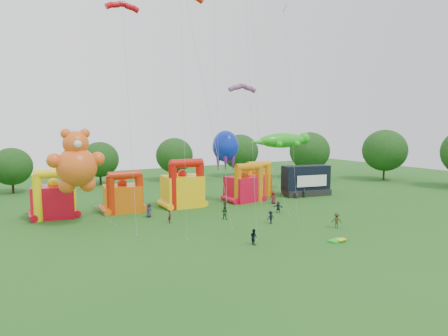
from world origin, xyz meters
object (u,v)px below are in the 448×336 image
octopus_kite (226,158)px  spectator_4 (225,204)px  teddy_bear_kite (81,172)px  gecko_kite (285,152)px  spectator_0 (149,210)px  bouncy_castle_2 (183,189)px  stage_trailer (306,181)px  bouncy_castle_0 (54,199)px

octopus_kite → spectator_4: bearing=-120.6°
teddy_bear_kite → gecko_kite: 37.79m
spectator_0 → bouncy_castle_2: bearing=7.5°
gecko_kite → octopus_kite: size_ratio=1.14×
gecko_kite → spectator_4: gecko_kite is taller
bouncy_castle_2 → spectator_4: size_ratio=4.29×
stage_trailer → spectator_0: size_ratio=4.62×
spectator_4 → gecko_kite: bearing=169.9°
gecko_kite → spectator_0: gecko_kite is taller
stage_trailer → teddy_bear_kite: bearing=-175.2°
bouncy_castle_2 → spectator_0: bearing=-149.3°
bouncy_castle_0 → spectator_4: 23.79m
bouncy_castle_2 → teddy_bear_kite: bearing=-162.8°
stage_trailer → octopus_kite: 16.32m
spectator_4 → teddy_bear_kite: bearing=-35.3°
teddy_bear_kite → spectator_4: teddy_bear_kite is taller
teddy_bear_kite → spectator_0: 10.66m
stage_trailer → gecko_kite: bearing=113.1°
bouncy_castle_0 → spectator_0: size_ratio=3.54×
bouncy_castle_2 → stage_trailer: bouncy_castle_2 is taller
bouncy_castle_2 → spectator_0: size_ratio=3.89×
bouncy_castle_2 → teddy_bear_kite: teddy_bear_kite is taller
bouncy_castle_2 → stage_trailer: 23.10m
spectator_0 → stage_trailer: bearing=-18.5°
stage_trailer → spectator_0: 30.09m
bouncy_castle_0 → spectator_0: bouncy_castle_0 is taller
stage_trailer → octopus_kite: size_ratio=0.76×
stage_trailer → octopus_kite: octopus_kite is taller
spectator_0 → spectator_4: size_ratio=1.10×
octopus_kite → spectator_0: octopus_kite is taller
stage_trailer → spectator_0: stage_trailer is taller
bouncy_castle_2 → octopus_kite: octopus_kite is taller
bouncy_castle_0 → teddy_bear_kite: bearing=-70.4°
bouncy_castle_0 → octopus_kite: 26.19m
stage_trailer → teddy_bear_kite: size_ratio=0.73×
stage_trailer → spectator_4: bearing=-169.1°
bouncy_castle_0 → stage_trailer: bouncy_castle_0 is taller
bouncy_castle_2 → octopus_kite: 8.72m
teddy_bear_kite → bouncy_castle_0: bearing=109.6°
teddy_bear_kite → octopus_kite: size_ratio=1.04×
stage_trailer → octopus_kite: bearing=174.1°
bouncy_castle_2 → octopus_kite: size_ratio=0.64×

